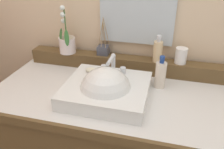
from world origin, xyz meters
TOP-DOWN VIEW (x-y plane):
  - vanity_cabinet at (0.00, -0.00)m, footprint 1.33×0.66m
  - back_ledge at (0.00, 0.27)m, footprint 1.25×0.09m
  - sink_basin at (-0.03, -0.06)m, footprint 0.42×0.39m
  - soap_bar at (-0.15, 0.06)m, footprint 0.07×0.04m
  - potted_plant at (-0.38, 0.25)m, footprint 0.11×0.12m
  - soap_dispenser at (0.19, 0.26)m, footprint 0.05×0.06m
  - tumbler_cup at (0.33, 0.27)m, footprint 0.07×0.07m
  - reed_diffuser at (-0.15, 0.28)m, footprint 0.08×0.08m
  - lotion_bottle at (0.23, 0.11)m, footprint 0.06×0.06m

SIDE VIEW (x-z plane):
  - vanity_cabinet at x=0.00m, z-range 0.00..0.83m
  - sink_basin at x=-0.03m, z-range 0.71..1.00m
  - back_ledge at x=0.00m, z-range 0.82..0.91m
  - lotion_bottle at x=0.23m, z-range 0.81..0.99m
  - soap_bar at x=-0.15m, z-range 0.90..0.92m
  - reed_diffuser at x=-0.15m, z-range 0.83..1.06m
  - tumbler_cup at x=0.33m, z-range 0.91..1.01m
  - soap_dispenser at x=0.19m, z-range 0.90..1.06m
  - potted_plant at x=-0.38m, z-range 0.83..1.13m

